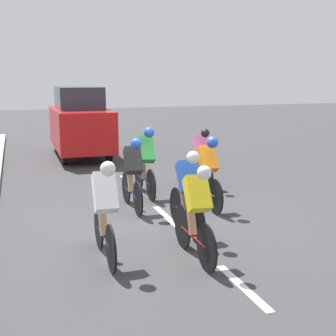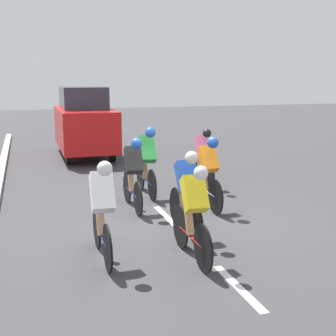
{
  "view_description": "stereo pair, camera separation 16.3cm",
  "coord_description": "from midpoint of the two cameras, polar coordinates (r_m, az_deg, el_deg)",
  "views": [
    {
      "loc": [
        2.65,
        8.2,
        2.67
      ],
      "look_at": [
        -0.04,
        -0.01,
        0.95
      ],
      "focal_mm": 50.0,
      "sensor_mm": 36.0,
      "label": 1
    },
    {
      "loc": [
        2.5,
        8.25,
        2.67
      ],
      "look_at": [
        -0.04,
        -0.01,
        0.95
      ],
      "focal_mm": 50.0,
      "sensor_mm": 36.0,
      "label": 2
    }
  ],
  "objects": [
    {
      "name": "lane_stripe_near",
      "position": [
        6.25,
        9.36,
        -14.16
      ],
      "size": [
        0.12,
        1.4,
        0.01
      ],
      "primitive_type": "cube",
      "color": "white",
      "rests_on": "ground"
    },
    {
      "name": "support_car",
      "position": [
        15.71,
        -9.86,
        5.5
      ],
      "size": [
        1.7,
        3.87,
        2.29
      ],
      "color": "black",
      "rests_on": "ground"
    },
    {
      "name": "ground_plane",
      "position": [
        9.02,
        0.32,
        -5.95
      ],
      "size": [
        60.0,
        60.0,
        0.0
      ],
      "primitive_type": "plane",
      "color": "#38383A"
    },
    {
      "name": "cyclist_black",
      "position": [
        9.3,
        -3.77,
        -0.51
      ],
      "size": [
        0.35,
        1.68,
        1.49
      ],
      "color": "black",
      "rests_on": "ground"
    },
    {
      "name": "cyclist_orange",
      "position": [
        9.41,
        5.35,
        -0.34
      ],
      "size": [
        0.32,
        1.72,
        1.5
      ],
      "color": "black",
      "rests_on": "ground"
    },
    {
      "name": "lane_stripe_mid",
      "position": [
        9.03,
        0.3,
        -5.92
      ],
      "size": [
        0.12,
        1.4,
        0.01
      ],
      "primitive_type": "cube",
      "color": "white",
      "rests_on": "ground"
    },
    {
      "name": "cyclist_green",
      "position": [
        10.38,
        -2.12,
        1.03
      ],
      "size": [
        0.34,
        1.73,
        1.58
      ],
      "color": "black",
      "rests_on": "ground"
    },
    {
      "name": "cyclist_blue",
      "position": [
        7.8,
        2.86,
        -2.88
      ],
      "size": [
        0.33,
        1.68,
        1.49
      ],
      "color": "black",
      "rests_on": "ground"
    },
    {
      "name": "lane_stripe_far",
      "position": [
        12.02,
        -4.25,
        -1.58
      ],
      "size": [
        0.12,
        1.4,
        0.01
      ],
      "primitive_type": "cube",
      "color": "white",
      "rests_on": "ground"
    },
    {
      "name": "cyclist_pink",
      "position": [
        11.22,
        4.6,
        1.31
      ],
      "size": [
        0.34,
        1.71,
        1.45
      ],
      "color": "black",
      "rests_on": "ground"
    },
    {
      "name": "cyclist_yellow",
      "position": [
        6.76,
        3.8,
        -5.26
      ],
      "size": [
        0.34,
        1.66,
        1.46
      ],
      "color": "black",
      "rests_on": "ground"
    },
    {
      "name": "cyclist_white",
      "position": [
        6.78,
        -7.34,
        -4.91
      ],
      "size": [
        0.34,
        1.65,
        1.53
      ],
      "color": "black",
      "rests_on": "ground"
    }
  ]
}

